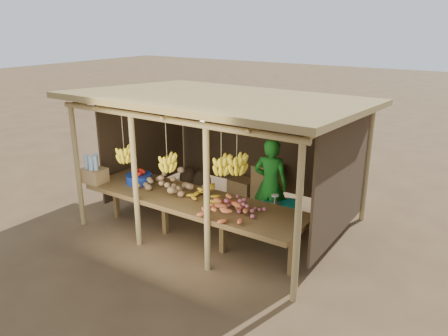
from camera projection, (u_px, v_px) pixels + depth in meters
The scene contains 13 objects.
ground at pixel (224, 222), 8.10m from camera, with size 60.00×60.00×0.00m, color brown.
stall_structure at pixel (222, 122), 7.40m from camera, with size 4.70×3.50×2.43m.
counter at pixel (192, 202), 7.11m from camera, with size 3.90×1.05×0.80m.
potato_heap at pixel (168, 179), 7.42m from camera, with size 1.07×0.64×0.37m, color #96734D, non-canonical shape.
sweet_potato_heap at pixel (226, 206), 6.36m from camera, with size 0.93×0.56×0.36m, color #C15B31, non-canonical shape.
onion_heap at pixel (239, 200), 6.57m from camera, with size 0.68×0.41×0.35m, color #C15E69, non-canonical shape.
banana_pile at pixel (206, 189), 6.99m from camera, with size 0.52×0.31×0.34m, color gold, non-canonical shape.
tomato_basin at pixel (139, 178), 7.73m from camera, with size 0.46×0.46×0.24m.
bottle_box at pixel (94, 172), 7.74m from camera, with size 0.42×0.33×0.51m.
vendor at pixel (270, 184), 7.60m from camera, with size 0.61×0.40×1.66m, color #19711C.
tarp_crate at pixel (279, 217), 7.54m from camera, with size 0.78×0.72×0.76m.
carton_stack at pixel (258, 186), 8.81m from camera, with size 1.10×0.44×0.82m.
burlap_sacks at pixel (195, 178), 9.65m from camera, with size 0.77×0.41×0.55m.
Camera 1 is at (4.06, -6.14, 3.53)m, focal length 35.00 mm.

